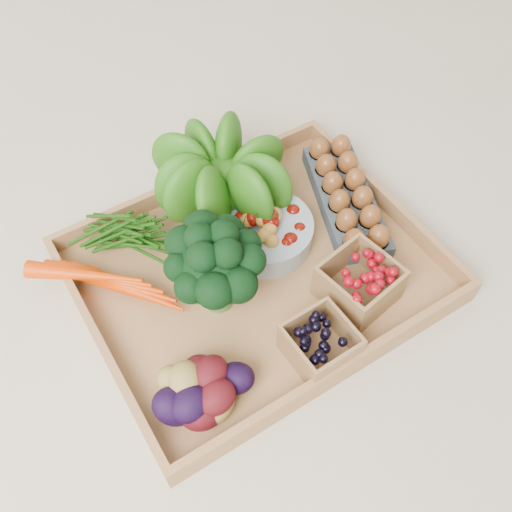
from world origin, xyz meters
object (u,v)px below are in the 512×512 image
broccoli (217,280)px  cherry_bowl (265,232)px  egg_carton (345,200)px  tray (256,275)px

broccoli → cherry_bowl: broccoli is taller
egg_carton → tray: bearing=-149.0°
tray → cherry_bowl: 0.07m
tray → egg_carton: bearing=10.0°
tray → egg_carton: 0.22m
cherry_bowl → egg_carton: 0.16m
tray → cherry_bowl: size_ratio=3.36×
broccoli → cherry_bowl: bearing=26.9°
tray → egg_carton: (0.21, 0.04, 0.02)m
tray → broccoli: (-0.08, -0.02, 0.07)m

